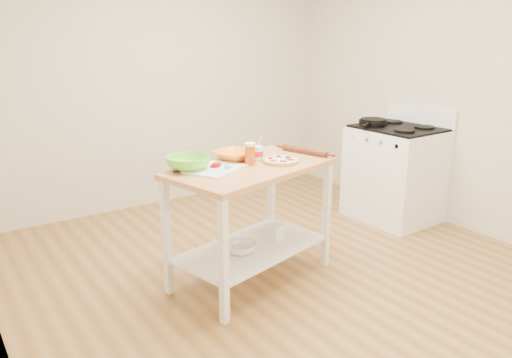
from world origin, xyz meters
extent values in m
cube|color=olive|center=(0.00, 0.00, -0.01)|extent=(4.00, 4.50, 0.02)
cube|color=beige|center=(0.00, 2.26, 1.35)|extent=(4.00, 0.02, 2.70)
cube|color=beige|center=(2.01, 0.00, 1.35)|extent=(0.02, 4.50, 2.70)
cube|color=tan|center=(-0.28, 0.16, 0.88)|extent=(1.34, 0.93, 0.04)
cube|color=white|center=(-0.28, 0.16, 0.25)|extent=(1.25, 0.85, 0.02)
cube|color=white|center=(-0.77, -0.25, 0.43)|extent=(0.06, 0.06, 0.86)
cube|color=white|center=(-0.90, 0.31, 0.43)|extent=(0.06, 0.06, 0.86)
cube|color=white|center=(0.34, 0.00, 0.43)|extent=(0.06, 0.06, 0.86)
cube|color=white|center=(0.21, 0.57, 0.43)|extent=(0.06, 0.06, 0.86)
cube|color=white|center=(1.64, 0.44, 0.46)|extent=(0.71, 0.82, 0.92)
cube|color=black|center=(1.64, 0.44, 0.93)|extent=(0.67, 0.78, 0.02)
cube|color=white|center=(1.97, 0.44, 1.02)|extent=(0.05, 0.81, 0.18)
cylinder|color=black|center=(1.52, 0.65, 0.98)|extent=(0.29, 0.29, 0.03)
cube|color=black|center=(1.32, 0.56, 0.98)|extent=(0.17, 0.10, 0.02)
cylinder|color=tan|center=(-0.05, 0.10, 0.91)|extent=(0.27, 0.27, 0.02)
cylinder|color=tan|center=(-0.05, 0.10, 0.92)|extent=(0.27, 0.27, 0.01)
cylinder|color=white|center=(-0.05, 0.10, 0.92)|extent=(0.24, 0.24, 0.01)
cylinder|color=#A20B03|center=(0.03, 0.11, 0.93)|extent=(0.05, 0.05, 0.01)
cylinder|color=#A20B03|center=(-0.02, 0.17, 0.93)|extent=(0.05, 0.05, 0.01)
cylinder|color=#A20B03|center=(-0.10, 0.16, 0.93)|extent=(0.05, 0.05, 0.01)
cylinder|color=#A20B03|center=(-0.13, 0.09, 0.93)|extent=(0.05, 0.05, 0.01)
cylinder|color=#A20B03|center=(-0.08, 0.03, 0.93)|extent=(0.05, 0.05, 0.01)
cylinder|color=#A20B03|center=(0.00, 0.04, 0.93)|extent=(0.05, 0.05, 0.01)
sphere|color=white|center=(-0.01, 0.13, 0.93)|extent=(0.03, 0.03, 0.03)
sphere|color=white|center=(-0.07, 0.16, 0.93)|extent=(0.03, 0.03, 0.03)
sphere|color=white|center=(-0.11, 0.11, 0.93)|extent=(0.03, 0.03, 0.03)
sphere|color=white|center=(-0.07, 0.06, 0.93)|extent=(0.03, 0.03, 0.03)
plane|color=#235E1A|center=(0.00, 0.10, 0.93)|extent=(0.03, 0.03, 0.00)
plane|color=#235E1A|center=(-0.03, 0.13, 0.93)|extent=(0.03, 0.03, 0.00)
plane|color=#235E1A|center=(-0.08, 0.17, 0.93)|extent=(0.03, 0.03, 0.00)
plane|color=#235E1A|center=(-0.10, 0.11, 0.93)|extent=(0.03, 0.03, 0.00)
plane|color=#235E1A|center=(-0.08, 0.06, 0.93)|extent=(0.03, 0.03, 0.00)
plane|color=#235E1A|center=(-0.03, 0.06, 0.93)|extent=(0.03, 0.03, 0.00)
plane|color=#235E1A|center=(0.01, 0.09, 0.93)|extent=(0.03, 0.03, 0.00)
cube|color=white|center=(-0.55, 0.21, 0.91)|extent=(0.49, 0.44, 0.01)
cube|color=#F4EACC|center=(-0.69, 0.22, 0.92)|extent=(0.03, 0.03, 0.02)
cube|color=#F4EACC|center=(-0.65, 0.23, 0.92)|extent=(0.03, 0.03, 0.02)
cube|color=#F4EACC|center=(-0.62, 0.25, 0.92)|extent=(0.03, 0.03, 0.02)
cube|color=#F4EACC|center=(-0.70, 0.25, 0.92)|extent=(0.03, 0.03, 0.02)
cube|color=#F4EACC|center=(-0.67, 0.26, 0.92)|extent=(0.03, 0.03, 0.02)
cube|color=#F4EACC|center=(-0.64, 0.28, 0.92)|extent=(0.03, 0.03, 0.02)
cylinder|color=#A20B03|center=(-0.54, 0.23, 0.92)|extent=(0.07, 0.07, 0.01)
cylinder|color=#A20B03|center=(-0.52, 0.24, 0.92)|extent=(0.07, 0.07, 0.01)
cylinder|color=#A20B03|center=(-0.51, 0.25, 0.93)|extent=(0.07, 0.07, 0.01)
cube|color=#3AB1A0|center=(-0.47, 0.16, 0.92)|extent=(0.07, 0.07, 0.01)
cylinder|color=#3AB1A0|center=(-0.44, 0.23, 0.92)|extent=(0.08, 0.08, 0.01)
cube|color=silver|center=(-0.67, 0.31, 0.91)|extent=(0.18, 0.06, 0.00)
cube|color=black|center=(-0.80, 0.27, 0.92)|extent=(0.10, 0.04, 0.01)
imported|color=orange|center=(-0.29, 0.37, 0.94)|extent=(0.36, 0.36, 0.07)
imported|color=#6DE738|center=(-0.70, 0.31, 0.95)|extent=(0.41, 0.41, 0.10)
cylinder|color=#BB5011|center=(-0.27, 0.18, 0.97)|extent=(0.08, 0.08, 0.14)
cylinder|color=white|center=(-0.27, 0.18, 1.05)|extent=(0.08, 0.08, 0.02)
cylinder|color=white|center=(-0.16, 0.26, 0.96)|extent=(0.09, 0.09, 0.11)
cylinder|color=red|center=(-0.16, 0.26, 0.96)|extent=(0.09, 0.09, 0.04)
cylinder|color=silver|center=(-0.14, 0.26, 1.04)|extent=(0.01, 0.06, 0.11)
cylinder|color=#5D2B15|center=(0.27, 0.22, 0.92)|extent=(0.16, 0.41, 0.05)
imported|color=silver|center=(-0.40, 0.12, 0.30)|extent=(0.31, 0.31, 0.07)
cube|color=white|center=(-0.03, 0.19, 0.32)|extent=(0.13, 0.13, 0.11)
camera|label=1|loc=(-2.22, -2.74, 1.83)|focal=35.00mm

